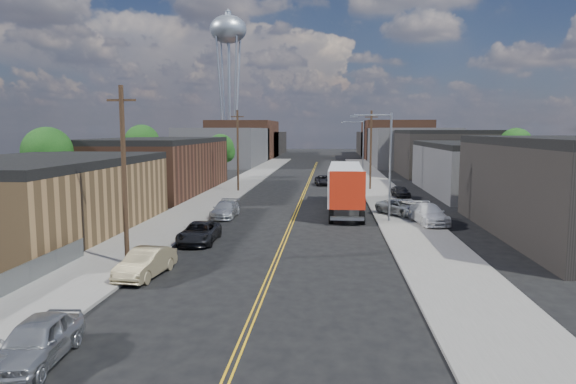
% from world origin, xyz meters
% --- Properties ---
extents(ground, '(260.00, 260.00, 0.00)m').
position_xyz_m(ground, '(0.00, 60.00, 0.00)').
color(ground, black).
rests_on(ground, ground).
extents(centerline, '(0.32, 120.00, 0.01)m').
position_xyz_m(centerline, '(0.00, 45.00, 0.01)').
color(centerline, gold).
rests_on(centerline, ground).
extents(sidewalk_left, '(5.00, 140.00, 0.15)m').
position_xyz_m(sidewalk_left, '(-9.50, 45.00, 0.07)').
color(sidewalk_left, slate).
rests_on(sidewalk_left, ground).
extents(sidewalk_right, '(5.00, 140.00, 0.15)m').
position_xyz_m(sidewalk_right, '(9.50, 45.00, 0.07)').
color(sidewalk_right, slate).
rests_on(sidewalk_right, ground).
extents(warehouse_tan, '(12.00, 22.00, 5.60)m').
position_xyz_m(warehouse_tan, '(-18.00, 18.00, 2.80)').
color(warehouse_tan, brown).
rests_on(warehouse_tan, ground).
extents(warehouse_brown, '(12.00, 26.00, 6.60)m').
position_xyz_m(warehouse_brown, '(-18.00, 44.00, 3.30)').
color(warehouse_brown, '#46291C').
rests_on(warehouse_brown, ground).
extents(industrial_right_b, '(14.00, 24.00, 6.10)m').
position_xyz_m(industrial_right_b, '(22.00, 46.00, 3.05)').
color(industrial_right_b, '#38383B').
rests_on(industrial_right_b, ground).
extents(industrial_right_c, '(14.00, 22.00, 7.60)m').
position_xyz_m(industrial_right_c, '(22.00, 72.00, 3.80)').
color(industrial_right_c, black).
rests_on(industrial_right_c, ground).
extents(skyline_left_a, '(16.00, 30.00, 8.00)m').
position_xyz_m(skyline_left_a, '(-20.00, 95.00, 4.00)').
color(skyline_left_a, '#38383B').
rests_on(skyline_left_a, ground).
extents(skyline_right_a, '(16.00, 30.00, 8.00)m').
position_xyz_m(skyline_right_a, '(20.00, 95.00, 4.00)').
color(skyline_right_a, '#38383B').
rests_on(skyline_right_a, ground).
extents(skyline_left_b, '(16.00, 26.00, 10.00)m').
position_xyz_m(skyline_left_b, '(-20.00, 120.00, 5.00)').
color(skyline_left_b, '#46291C').
rests_on(skyline_left_b, ground).
extents(skyline_right_b, '(16.00, 26.00, 10.00)m').
position_xyz_m(skyline_right_b, '(20.00, 120.00, 5.00)').
color(skyline_right_b, '#46291C').
rests_on(skyline_right_b, ground).
extents(skyline_left_c, '(16.00, 40.00, 7.00)m').
position_xyz_m(skyline_left_c, '(-20.00, 140.00, 3.50)').
color(skyline_left_c, black).
rests_on(skyline_left_c, ground).
extents(skyline_right_c, '(16.00, 40.00, 7.00)m').
position_xyz_m(skyline_right_c, '(20.00, 140.00, 3.50)').
color(skyline_right_c, black).
rests_on(skyline_right_c, ground).
extents(water_tower, '(9.00, 9.00, 36.90)m').
position_xyz_m(water_tower, '(-22.00, 110.00, 30.65)').
color(water_tower, gray).
rests_on(water_tower, ground).
extents(streetlight_near, '(3.39, 0.25, 9.00)m').
position_xyz_m(streetlight_near, '(7.60, 25.00, 5.33)').
color(streetlight_near, gray).
rests_on(streetlight_near, ground).
extents(streetlight_far, '(3.39, 0.25, 9.00)m').
position_xyz_m(streetlight_far, '(7.60, 60.00, 5.33)').
color(streetlight_far, gray).
rests_on(streetlight_far, ground).
extents(utility_pole_left_near, '(1.60, 0.26, 10.00)m').
position_xyz_m(utility_pole_left_near, '(-8.20, 10.00, 5.14)').
color(utility_pole_left_near, black).
rests_on(utility_pole_left_near, ground).
extents(utility_pole_left_far, '(1.60, 0.26, 10.00)m').
position_xyz_m(utility_pole_left_far, '(-8.20, 45.00, 5.14)').
color(utility_pole_left_far, black).
rests_on(utility_pole_left_far, ground).
extents(utility_pole_right, '(1.60, 0.26, 10.00)m').
position_xyz_m(utility_pole_right, '(8.20, 48.00, 5.14)').
color(utility_pole_right, black).
rests_on(utility_pole_right, ground).
extents(tree_left_near, '(4.85, 4.76, 7.91)m').
position_xyz_m(tree_left_near, '(-23.94, 30.00, 5.18)').
color(tree_left_near, black).
rests_on(tree_left_near, ground).
extents(tree_left_mid, '(5.10, 5.04, 8.37)m').
position_xyz_m(tree_left_mid, '(-23.94, 55.00, 5.48)').
color(tree_left_mid, black).
rests_on(tree_left_mid, ground).
extents(tree_left_far, '(4.35, 4.20, 6.97)m').
position_xyz_m(tree_left_far, '(-13.94, 62.00, 4.57)').
color(tree_left_far, black).
rests_on(tree_left_far, ground).
extents(tree_right_far, '(4.85, 4.76, 7.91)m').
position_xyz_m(tree_right_far, '(30.06, 60.00, 5.18)').
color(tree_right_far, black).
rests_on(tree_right_far, ground).
extents(semi_truck, '(3.15, 16.68, 4.36)m').
position_xyz_m(semi_truck, '(4.50, 31.38, 2.48)').
color(semi_truck, beige).
rests_on(semi_truck, ground).
extents(car_left_a, '(2.11, 4.55, 1.51)m').
position_xyz_m(car_left_a, '(-6.40, -2.00, 0.75)').
color(car_left_a, '#A7AAAD').
rests_on(car_left_a, ground).
extents(car_left_b, '(2.10, 4.63, 1.47)m').
position_xyz_m(car_left_b, '(-6.40, 8.00, 0.74)').
color(car_left_b, '#8A7D5A').
rests_on(car_left_b, ground).
extents(car_left_c, '(2.45, 5.08, 1.39)m').
position_xyz_m(car_left_c, '(-5.68, 16.16, 0.70)').
color(car_left_c, black).
rests_on(car_left_c, ground).
extents(car_left_d, '(2.08, 4.92, 1.42)m').
position_xyz_m(car_left_d, '(-5.97, 26.28, 0.71)').
color(car_left_d, '#B4B7BA').
rests_on(car_left_d, ground).
extents(car_right_lot_a, '(4.66, 5.31, 1.36)m').
position_xyz_m(car_right_lot_a, '(9.37, 28.00, 0.83)').
color(car_right_lot_a, '#B2B6B8').
rests_on(car_right_lot_a, sidewalk_right).
extents(car_right_lot_b, '(2.94, 5.61, 1.55)m').
position_xyz_m(car_right_lot_b, '(11.00, 24.00, 0.93)').
color(car_right_lot_b, silver).
rests_on(car_right_lot_b, sidewalk_right).
extents(car_right_lot_c, '(2.06, 3.91, 1.27)m').
position_xyz_m(car_right_lot_c, '(11.00, 40.40, 0.78)').
color(car_right_lot_c, black).
rests_on(car_right_lot_c, sidewalk_right).
extents(car_ahead_truck, '(2.69, 4.98, 1.33)m').
position_xyz_m(car_ahead_truck, '(2.22, 53.51, 0.66)').
color(car_ahead_truck, black).
rests_on(car_ahead_truck, ground).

